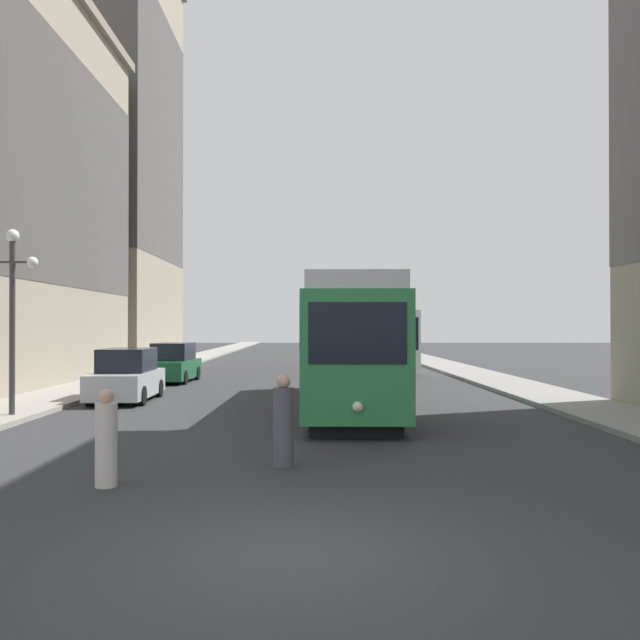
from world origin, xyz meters
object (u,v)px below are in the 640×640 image
Objects in this scene: pedestrian_crossing_near at (283,424)px; lamp_post_left_near at (12,292)px; streetcar at (349,342)px; parked_car_left_mid at (173,364)px; transit_bus at (382,337)px; parked_car_left_near at (127,377)px; pedestrian_crossing_far at (106,441)px.

lamp_post_left_near is at bearing 158.67° from pedestrian_crossing_near.
parked_car_left_mid is (-7.63, 9.92, -1.26)m from streetcar.
pedestrian_crossing_near is 10.49m from lamp_post_left_near.
lamp_post_left_near is (-12.63, -22.26, 1.61)m from transit_bus.
parked_car_left_near is (-7.63, 1.78, -1.26)m from streetcar.
pedestrian_crossing_far is (3.06, -21.02, -0.11)m from parked_car_left_mid.
pedestrian_crossing_far is at bearing -132.38° from pedestrian_crossing_near.
transit_bus is 25.64m from lamp_post_left_near.
pedestrian_crossing_far is (-4.57, -11.11, -1.36)m from streetcar.
lamp_post_left_near is (-9.53, -3.06, 1.45)m from streetcar.
transit_bus is 29.17m from pedestrian_crossing_near.
transit_bus is at bearing 43.00° from parked_car_left_mid.
parked_car_left_near is at bearing 68.54° from lamp_post_left_near.
lamp_post_left_near is (-1.90, -12.97, 2.71)m from parked_car_left_mid.
parked_car_left_mid is at bearing -140.13° from transit_bus.
streetcar is 12.09m from pedestrian_crossing_far.
pedestrian_crossing_near is (-1.76, -9.54, -1.31)m from streetcar.
transit_bus reaches higher than parked_car_left_near.
parked_car_left_near and parked_car_left_mid have the same top height.
lamp_post_left_near is (-7.77, 6.49, 2.76)m from pedestrian_crossing_near.
lamp_post_left_near is (-1.90, -4.83, 2.71)m from parked_car_left_near.
pedestrian_crossing_near is (-4.85, -28.74, -1.15)m from transit_bus.
parked_car_left_mid is (-10.72, -9.28, -1.10)m from transit_bus.
pedestrian_crossing_near reaches higher than pedestrian_crossing_far.
parked_car_left_mid is 2.89× the size of pedestrian_crossing_far.
lamp_post_left_near is (-4.96, 8.05, 2.82)m from pedestrian_crossing_far.
streetcar is 12.58m from parked_car_left_mid.
transit_bus is 31.28m from pedestrian_crossing_far.
parked_car_left_mid reaches higher than pedestrian_crossing_near.
lamp_post_left_near reaches higher than pedestrian_crossing_near.
parked_car_left_near is at bearing -122.62° from transit_bus.
streetcar is 8.87× the size of pedestrian_crossing_far.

